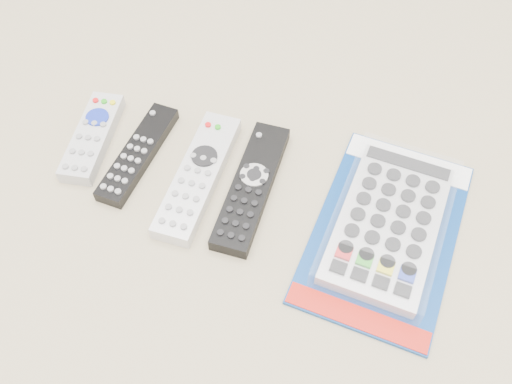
% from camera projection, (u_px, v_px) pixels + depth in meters
% --- Properties ---
extents(remote_small_grey, '(0.06, 0.17, 0.02)m').
position_uv_depth(remote_small_grey, '(92.00, 137.00, 0.84)').
color(remote_small_grey, '#ABABAE').
rests_on(remote_small_grey, ground).
extents(remote_slim_black, '(0.06, 0.19, 0.02)m').
position_uv_depth(remote_slim_black, '(138.00, 154.00, 0.83)').
color(remote_slim_black, black).
rests_on(remote_slim_black, ground).
extents(remote_silver_dvd, '(0.07, 0.22, 0.03)m').
position_uv_depth(remote_silver_dvd, '(198.00, 176.00, 0.80)').
color(remote_silver_dvd, silver).
rests_on(remote_silver_dvd, ground).
extents(remote_large_black, '(0.06, 0.22, 0.02)m').
position_uv_depth(remote_large_black, '(251.00, 187.00, 0.79)').
color(remote_large_black, black).
rests_on(remote_large_black, ground).
extents(jumbo_remote_packaged, '(0.22, 0.32, 0.04)m').
position_uv_depth(jumbo_remote_packaged, '(388.00, 223.00, 0.75)').
color(jumbo_remote_packaged, navy).
rests_on(jumbo_remote_packaged, ground).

